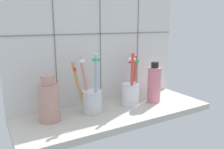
{
  "coord_description": "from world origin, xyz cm",
  "views": [
    {
      "loc": [
        -36.62,
        -59.83,
        29.77
      ],
      "look_at": [
        0.0,
        2.92,
        13.49
      ],
      "focal_mm": 36.67,
      "sensor_mm": 36.0,
      "label": 1
    }
  ],
  "objects_px": {
    "toothbrush_cup_right": "(130,91)",
    "soap_bottle": "(154,84)",
    "toothbrush_cup_left": "(91,98)",
    "ceramic_vase": "(49,101)"
  },
  "relations": [
    {
      "from": "toothbrush_cup_left",
      "to": "toothbrush_cup_right",
      "type": "distance_m",
      "value": 0.15
    },
    {
      "from": "ceramic_vase",
      "to": "soap_bottle",
      "type": "bearing_deg",
      "value": -3.52
    },
    {
      "from": "toothbrush_cup_left",
      "to": "ceramic_vase",
      "type": "relative_size",
      "value": 1.41
    },
    {
      "from": "ceramic_vase",
      "to": "toothbrush_cup_left",
      "type": "bearing_deg",
      "value": -0.38
    },
    {
      "from": "toothbrush_cup_right",
      "to": "ceramic_vase",
      "type": "distance_m",
      "value": 0.28
    },
    {
      "from": "ceramic_vase",
      "to": "soap_bottle",
      "type": "distance_m",
      "value": 0.37
    },
    {
      "from": "toothbrush_cup_right",
      "to": "ceramic_vase",
      "type": "height_order",
      "value": "toothbrush_cup_right"
    },
    {
      "from": "toothbrush_cup_right",
      "to": "soap_bottle",
      "type": "relative_size",
      "value": 1.29
    },
    {
      "from": "toothbrush_cup_left",
      "to": "toothbrush_cup_right",
      "type": "height_order",
      "value": "toothbrush_cup_left"
    },
    {
      "from": "toothbrush_cup_right",
      "to": "soap_bottle",
      "type": "height_order",
      "value": "toothbrush_cup_right"
    }
  ]
}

